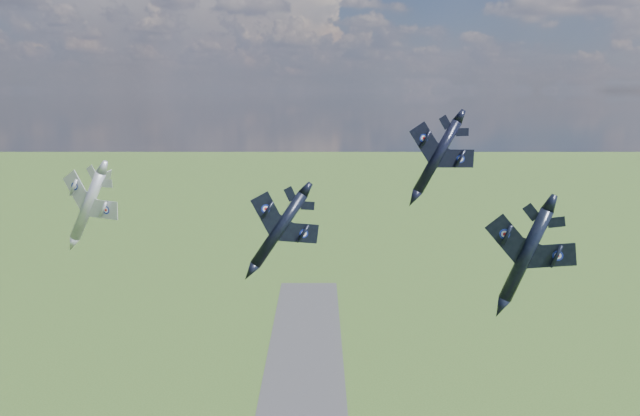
{
  "coord_description": "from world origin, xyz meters",
  "views": [
    {
      "loc": [
        5.4,
        -54.53,
        96.25
      ],
      "look_at": [
        5.46,
        18.51,
        82.51
      ],
      "focal_mm": 35.0,
      "sensor_mm": 36.0,
      "label": 1
    }
  ],
  "objects_px": {
    "jet_lead_navy": "(279,229)",
    "jet_high_navy": "(437,157)",
    "jet_left_silver": "(88,206)",
    "jet_right_navy": "(526,255)"
  },
  "relations": [
    {
      "from": "jet_lead_navy",
      "to": "jet_high_navy",
      "type": "distance_m",
      "value": 23.11
    },
    {
      "from": "jet_left_silver",
      "to": "jet_right_navy",
      "type": "bearing_deg",
      "value": -1.51
    },
    {
      "from": "jet_right_navy",
      "to": "jet_high_navy",
      "type": "relative_size",
      "value": 0.89
    },
    {
      "from": "jet_right_navy",
      "to": "jet_high_navy",
      "type": "height_order",
      "value": "jet_high_navy"
    },
    {
      "from": "jet_lead_navy",
      "to": "jet_left_silver",
      "type": "distance_m",
      "value": 24.79
    },
    {
      "from": "jet_lead_navy",
      "to": "jet_left_silver",
      "type": "bearing_deg",
      "value": 160.82
    },
    {
      "from": "jet_lead_navy",
      "to": "jet_right_navy",
      "type": "relative_size",
      "value": 1.13
    },
    {
      "from": "jet_right_navy",
      "to": "jet_left_silver",
      "type": "height_order",
      "value": "jet_left_silver"
    },
    {
      "from": "jet_lead_navy",
      "to": "jet_right_navy",
      "type": "distance_m",
      "value": 31.11
    },
    {
      "from": "jet_lead_navy",
      "to": "jet_right_navy",
      "type": "height_order",
      "value": "jet_right_navy"
    }
  ]
}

